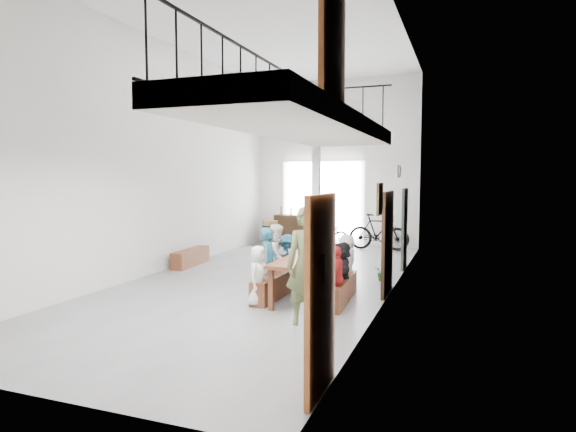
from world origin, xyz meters
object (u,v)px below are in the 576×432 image
at_px(host_standing, 308,266).
at_px(side_bench, 191,257).
at_px(tasting_table, 311,261).
at_px(bench_inner, 277,284).
at_px(bicycle_near, 325,234).
at_px(oak_barrel, 270,232).
at_px(serving_counter, 302,230).

bearing_deg(host_standing, side_bench, 120.80).
distance_m(tasting_table, bench_inner, 0.83).
xyz_separation_m(tasting_table, bicycle_near, (-1.55, 6.44, -0.28)).
xyz_separation_m(side_bench, bicycle_near, (2.36, 4.28, 0.22)).
xyz_separation_m(bench_inner, bicycle_near, (-0.88, 6.45, 0.21)).
xyz_separation_m(tasting_table, side_bench, (-3.91, 2.16, -0.49)).
relative_size(tasting_table, side_bench, 1.54).
distance_m(oak_barrel, bicycle_near, 1.95).
height_order(tasting_table, serving_counter, serving_counter).
distance_m(bench_inner, bicycle_near, 6.51).
xyz_separation_m(side_bench, oak_barrel, (0.42, 4.40, 0.20)).
bearing_deg(tasting_table, bicycle_near, 103.26).
bearing_deg(bicycle_near, tasting_table, -167.01).
bearing_deg(bench_inner, serving_counter, 105.41).
bearing_deg(tasting_table, host_standing, -74.66).
height_order(bench_inner, oak_barrel, oak_barrel).
bearing_deg(serving_counter, bench_inner, -72.48).
bearing_deg(bicycle_near, serving_counter, 66.78).
height_order(serving_counter, bicycle_near, serving_counter).
bearing_deg(host_standing, serving_counter, 89.93).
relative_size(oak_barrel, host_standing, 0.45).
bearing_deg(host_standing, oak_barrel, 96.86).
height_order(oak_barrel, bicycle_near, bicycle_near).
relative_size(bench_inner, bicycle_near, 1.17).
distance_m(side_bench, serving_counter, 4.89).
bearing_deg(serving_counter, side_bench, -104.63).
height_order(oak_barrel, serving_counter, serving_counter).
bearing_deg(bench_inner, host_standing, -52.95).
xyz_separation_m(oak_barrel, bicycle_near, (1.94, -0.12, 0.02)).
bearing_deg(bicycle_near, side_bench, 150.54).
bearing_deg(oak_barrel, tasting_table, -61.94).
relative_size(bench_inner, side_bench, 1.26).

